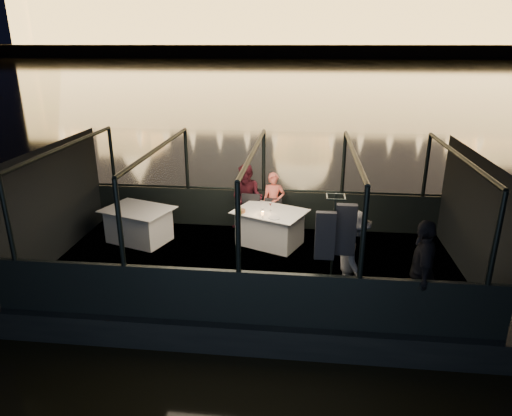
# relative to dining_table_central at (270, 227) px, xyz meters

# --- Properties ---
(river_water) EXTENTS (500.00, 500.00, 0.00)m
(river_water) POSITION_rel_dining_table_central_xyz_m (-0.23, 78.97, -0.89)
(river_water) COLOR black
(river_water) RESTS_ON ground
(boat_hull) EXTENTS (8.60, 4.40, 1.00)m
(boat_hull) POSITION_rel_dining_table_central_xyz_m (-0.23, -1.03, -0.89)
(boat_hull) COLOR black
(boat_hull) RESTS_ON river_water
(boat_deck) EXTENTS (8.00, 4.00, 0.04)m
(boat_deck) POSITION_rel_dining_table_central_xyz_m (-0.23, -1.03, -0.41)
(boat_deck) COLOR black
(boat_deck) RESTS_ON boat_hull
(gunwale_port) EXTENTS (8.00, 0.08, 0.90)m
(gunwale_port) POSITION_rel_dining_table_central_xyz_m (-0.23, 0.97, 0.06)
(gunwale_port) COLOR black
(gunwale_port) RESTS_ON boat_deck
(gunwale_starboard) EXTENTS (8.00, 0.08, 0.90)m
(gunwale_starboard) POSITION_rel_dining_table_central_xyz_m (-0.23, -3.03, 0.06)
(gunwale_starboard) COLOR black
(gunwale_starboard) RESTS_ON boat_deck
(cabin_glass_port) EXTENTS (8.00, 0.02, 1.40)m
(cabin_glass_port) POSITION_rel_dining_table_central_xyz_m (-0.23, 0.97, 1.21)
(cabin_glass_port) COLOR #99B2B2
(cabin_glass_port) RESTS_ON gunwale_port
(cabin_glass_starboard) EXTENTS (8.00, 0.02, 1.40)m
(cabin_glass_starboard) POSITION_rel_dining_table_central_xyz_m (-0.23, -3.03, 1.21)
(cabin_glass_starboard) COLOR #99B2B2
(cabin_glass_starboard) RESTS_ON gunwale_starboard
(cabin_roof_glass) EXTENTS (8.00, 4.00, 0.02)m
(cabin_roof_glass) POSITION_rel_dining_table_central_xyz_m (-0.23, -1.03, 1.91)
(cabin_roof_glass) COLOR #99B2B2
(cabin_roof_glass) RESTS_ON boat_deck
(end_wall_fore) EXTENTS (0.02, 4.00, 2.30)m
(end_wall_fore) POSITION_rel_dining_table_central_xyz_m (-4.23, -1.03, 0.76)
(end_wall_fore) COLOR black
(end_wall_fore) RESTS_ON boat_deck
(end_wall_aft) EXTENTS (0.02, 4.00, 2.30)m
(end_wall_aft) POSITION_rel_dining_table_central_xyz_m (3.77, -1.03, 0.76)
(end_wall_aft) COLOR black
(end_wall_aft) RESTS_ON boat_deck
(canopy_ribs) EXTENTS (8.00, 4.00, 2.30)m
(canopy_ribs) POSITION_rel_dining_table_central_xyz_m (-0.23, -1.03, 0.76)
(canopy_ribs) COLOR black
(canopy_ribs) RESTS_ON boat_deck
(embankment) EXTENTS (400.00, 140.00, 6.00)m
(embankment) POSITION_rel_dining_table_central_xyz_m (-0.23, 208.97, 0.11)
(embankment) COLOR #423D33
(embankment) RESTS_ON ground
(dining_table_central) EXTENTS (1.75, 1.54, 0.77)m
(dining_table_central) POSITION_rel_dining_table_central_xyz_m (0.00, 0.00, 0.00)
(dining_table_central) COLOR silver
(dining_table_central) RESTS_ON boat_deck
(dining_table_aft) EXTENTS (1.69, 1.44, 0.76)m
(dining_table_aft) POSITION_rel_dining_table_central_xyz_m (-2.88, -0.15, 0.00)
(dining_table_aft) COLOR silver
(dining_table_aft) RESTS_ON boat_deck
(chair_port_left) EXTENTS (0.45, 0.45, 0.91)m
(chair_port_left) POSITION_rel_dining_table_central_xyz_m (-0.49, 0.45, 0.06)
(chair_port_left) COLOR black
(chair_port_left) RESTS_ON boat_deck
(chair_port_right) EXTENTS (0.40, 0.40, 0.83)m
(chair_port_right) POSITION_rel_dining_table_central_xyz_m (0.02, 0.45, 0.06)
(chair_port_right) COLOR black
(chair_port_right) RESTS_ON boat_deck
(coat_stand) EXTENTS (0.68, 0.62, 2.00)m
(coat_stand) POSITION_rel_dining_table_central_xyz_m (1.19, -2.46, 0.51)
(coat_stand) COLOR black
(coat_stand) RESTS_ON boat_deck
(person_woman_coral) EXTENTS (0.52, 0.36, 1.40)m
(person_woman_coral) POSITION_rel_dining_table_central_xyz_m (0.02, 0.72, 0.36)
(person_woman_coral) COLOR #E46552
(person_woman_coral) RESTS_ON boat_deck
(person_man_maroon) EXTENTS (0.88, 0.76, 1.57)m
(person_man_maroon) POSITION_rel_dining_table_central_xyz_m (-0.59, 0.72, 0.36)
(person_man_maroon) COLOR #42121C
(person_man_maroon) RESTS_ON boat_deck
(passenger_stripe) EXTENTS (0.73, 1.11, 1.59)m
(passenger_stripe) POSITION_rel_dining_table_central_xyz_m (1.54, -2.07, 0.47)
(passenger_stripe) COLOR silver
(passenger_stripe) RESTS_ON boat_deck
(passenger_dark) EXTENTS (0.58, 1.05, 1.69)m
(passenger_dark) POSITION_rel_dining_table_central_xyz_m (2.55, -2.62, 0.47)
(passenger_dark) COLOR black
(passenger_dark) RESTS_ON boat_deck
(wine_bottle) EXTENTS (0.07, 0.07, 0.27)m
(wine_bottle) POSITION_rel_dining_table_central_xyz_m (-0.60, -0.37, 0.53)
(wine_bottle) COLOR #133514
(wine_bottle) RESTS_ON dining_table_central
(bread_basket) EXTENTS (0.25, 0.25, 0.07)m
(bread_basket) POSITION_rel_dining_table_central_xyz_m (-0.60, -0.19, 0.42)
(bread_basket) COLOR brown
(bread_basket) RESTS_ON dining_table_central
(amber_candle) EXTENTS (0.07, 0.07, 0.07)m
(amber_candle) POSITION_rel_dining_table_central_xyz_m (-0.14, -0.25, 0.42)
(amber_candle) COLOR #FF9C3F
(amber_candle) RESTS_ON dining_table_central
(plate_near) EXTENTS (0.30, 0.30, 0.01)m
(plate_near) POSITION_rel_dining_table_central_xyz_m (0.12, -0.42, 0.39)
(plate_near) COLOR silver
(plate_near) RESTS_ON dining_table_central
(plate_far) EXTENTS (0.27, 0.27, 0.01)m
(plate_far) POSITION_rel_dining_table_central_xyz_m (-0.56, -0.17, 0.39)
(plate_far) COLOR white
(plate_far) RESTS_ON dining_table_central
(wine_glass_white) EXTENTS (0.07, 0.07, 0.19)m
(wine_glass_white) POSITION_rel_dining_table_central_xyz_m (-0.60, -0.38, 0.48)
(wine_glass_white) COLOR silver
(wine_glass_white) RESTS_ON dining_table_central
(wine_glass_red) EXTENTS (0.06, 0.06, 0.19)m
(wine_glass_red) POSITION_rel_dining_table_central_xyz_m (0.00, 0.02, 0.48)
(wine_glass_red) COLOR white
(wine_glass_red) RESTS_ON dining_table_central
(wine_glass_empty) EXTENTS (0.09, 0.09, 0.19)m
(wine_glass_empty) POSITION_rel_dining_table_central_xyz_m (-0.13, -0.42, 0.48)
(wine_glass_empty) COLOR silver
(wine_glass_empty) RESTS_ON dining_table_central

